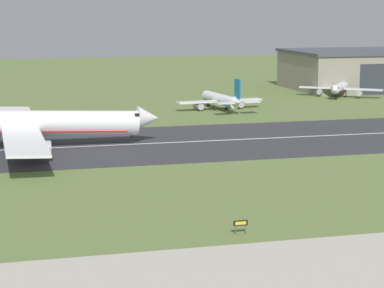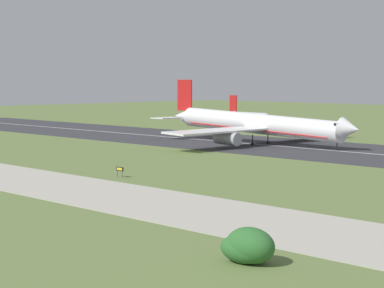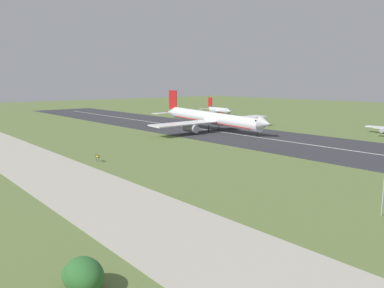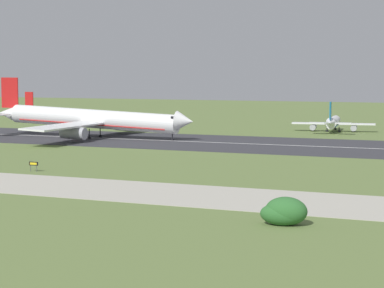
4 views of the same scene
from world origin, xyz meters
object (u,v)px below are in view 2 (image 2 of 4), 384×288
airplane_landing (258,125)px  runway_sign (120,170)px  airplane_parked_west (250,117)px  shrub_clump (248,247)px

airplane_landing → runway_sign: bearing=-68.3°
runway_sign → airplane_parked_west: bearing=122.4°
airplane_parked_west → shrub_clump: (120.32, -136.09, -1.59)m
airplane_landing → shrub_clump: 116.27m
shrub_clump → runway_sign: shrub_clump is taller
airplane_parked_west → shrub_clump: bearing=-48.5°
shrub_clump → runway_sign: bearing=152.2°
runway_sign → airplane_landing: bearing=111.7°
airplane_landing → shrub_clump: (75.45, -88.40, -3.27)m
airplane_landing → shrub_clump: airplane_landing is taller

